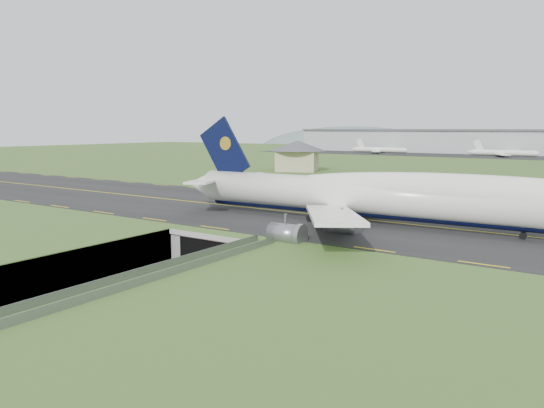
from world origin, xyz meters
The scene contains 10 objects.
ground centered at (0.00, 0.00, 0.00)m, with size 900.00×900.00×0.00m, color #406227.
airfield_deck centered at (0.00, 0.00, 3.00)m, with size 800.00×800.00×6.00m, color gray.
trench_road centered at (0.00, -7.50, 0.10)m, with size 12.00×75.00×0.20m, color slate.
taxiway centered at (0.00, 33.00, 6.09)m, with size 800.00×44.00×0.18m, color black.
tunnel_portal centered at (0.00, 16.71, 3.33)m, with size 17.00×22.30×6.00m.
guideway centered at (11.00, -19.11, 5.32)m, with size 3.00×53.00×7.05m.
jumbo_jet centered at (21.91, 29.68, 11.14)m, with size 88.21×57.81×19.14m.
shuttle_tram centered at (2.06, 7.11, 1.76)m, with size 3.06×7.87×3.20m.
service_building centered at (-51.87, 119.41, 12.90)m, with size 27.72×27.72×11.65m.
cargo_terminal centered at (-0.01, 299.41, 13.96)m, with size 320.00×67.00×15.60m.
Camera 1 is at (53.73, -53.24, 22.37)m, focal length 35.00 mm.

